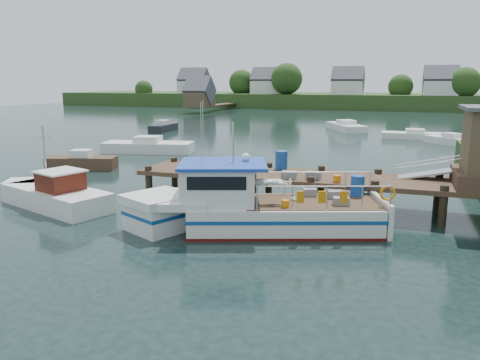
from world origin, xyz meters
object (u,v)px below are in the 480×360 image
(moored_rowboat, at_px, (82,162))
(work_boat, at_px, (52,194))
(dock, at_px, (430,162))
(moored_e, at_px, (163,127))
(moored_b, at_px, (451,140))
(moored_c, at_px, (415,135))
(moored_d, at_px, (346,127))
(lobster_boat, at_px, (251,207))
(moored_a, at_px, (148,146))

(moored_rowboat, bearing_deg, work_boat, -48.26)
(dock, bearing_deg, moored_rowboat, 167.84)
(moored_e, bearing_deg, moored_b, -16.69)
(moored_rowboat, xyz_separation_m, moored_c, (20.18, 23.69, -0.10))
(work_boat, xyz_separation_m, moored_d, (8.54, 37.45, -0.12))
(lobster_boat, height_order, work_boat, lobster_boat)
(lobster_boat, bearing_deg, moored_b, 52.67)
(moored_a, height_order, moored_d, moored_a)
(dock, height_order, moored_e, dock)
(work_boat, distance_m, moored_rowboat, 9.13)
(dock, relative_size, lobster_boat, 1.72)
(moored_e, bearing_deg, dock, -58.31)
(moored_rowboat, bearing_deg, moored_b, 53.29)
(moored_a, bearing_deg, moored_c, 46.54)
(moored_e, bearing_deg, moored_d, 8.70)
(moored_rowboat, distance_m, moored_d, 32.25)
(dock, distance_m, work_boat, 15.99)
(lobster_boat, bearing_deg, dock, 13.45)
(moored_b, distance_m, moored_d, 13.78)
(moored_a, height_order, moored_b, moored_a)
(moored_b, bearing_deg, moored_c, 136.47)
(moored_b, distance_m, moored_e, 29.07)
(lobster_boat, bearing_deg, moored_c, 59.50)
(dock, xyz_separation_m, moored_rowboat, (-19.97, 4.30, -1.79))
(work_boat, xyz_separation_m, moored_a, (-4.12, 15.56, -0.09))
(lobster_boat, bearing_deg, moored_rowboat, 129.82)
(moored_d, bearing_deg, moored_b, -39.77)
(lobster_boat, height_order, moored_d, lobster_boat)
(dock, relative_size, moored_e, 3.60)
(dock, bearing_deg, moored_c, 89.56)
(moored_rowboat, relative_size, moored_b, 1.00)
(moored_b, xyz_separation_m, moored_e, (-29.01, 1.95, 0.09))
(moored_b, xyz_separation_m, moored_d, (-10.05, 9.43, 0.06))
(moored_rowboat, height_order, moored_e, moored_e)
(moored_c, bearing_deg, moored_e, -168.47)
(moored_e, bearing_deg, moored_a, -79.22)
(lobster_boat, height_order, moored_rowboat, lobster_boat)
(moored_rowboat, xyz_separation_m, moored_a, (0.37, 7.61, 0.01))
(moored_d, bearing_deg, lobster_boat, -85.50)
(work_boat, height_order, moored_e, work_boat)
(lobster_boat, distance_m, moored_b, 29.85)
(work_boat, height_order, moored_a, work_boat)
(dock, bearing_deg, work_boat, -166.75)
(lobster_boat, distance_m, moored_c, 32.61)
(dock, bearing_deg, moored_d, 101.61)
(work_boat, relative_size, moored_a, 0.92)
(moored_c, bearing_deg, lobster_boat, -93.54)
(moored_c, relative_size, moored_e, 1.32)
(moored_rowboat, distance_m, moored_a, 7.62)
(lobster_boat, height_order, moored_c, lobster_boat)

